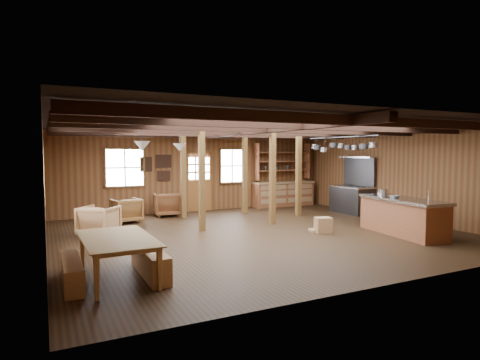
# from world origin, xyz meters

# --- Properties ---
(room) EXTENTS (10.04, 9.04, 2.84)m
(room) POSITION_xyz_m (0.00, 0.00, 1.40)
(room) COLOR black
(room) RESTS_ON ground
(ceiling_joists) EXTENTS (9.80, 8.82, 0.18)m
(ceiling_joists) POSITION_xyz_m (0.00, 0.18, 2.68)
(ceiling_joists) COLOR black
(ceiling_joists) RESTS_ON ceiling
(timber_posts) EXTENTS (3.95, 2.35, 2.80)m
(timber_posts) POSITION_xyz_m (0.52, 2.08, 1.40)
(timber_posts) COLOR #3E2811
(timber_posts) RESTS_ON floor
(back_door) EXTENTS (1.02, 0.08, 2.15)m
(back_door) POSITION_xyz_m (0.00, 4.45, 0.88)
(back_door) COLOR brown
(back_door) RESTS_ON floor
(window_back_left) EXTENTS (1.32, 0.06, 1.32)m
(window_back_left) POSITION_xyz_m (-2.60, 4.46, 1.60)
(window_back_left) COLOR white
(window_back_left) RESTS_ON wall_back
(window_back_right) EXTENTS (1.02, 0.06, 1.32)m
(window_back_right) POSITION_xyz_m (1.30, 4.46, 1.60)
(window_back_right) COLOR white
(window_back_right) RESTS_ON wall_back
(window_left) EXTENTS (0.14, 1.24, 1.32)m
(window_left) POSITION_xyz_m (-4.96, 0.50, 1.60)
(window_left) COLOR white
(window_left) RESTS_ON wall_back
(notice_boards) EXTENTS (1.08, 0.03, 0.90)m
(notice_boards) POSITION_xyz_m (-1.50, 4.46, 1.64)
(notice_boards) COLOR silver
(notice_boards) RESTS_ON wall_back
(back_counter) EXTENTS (2.55, 0.60, 2.45)m
(back_counter) POSITION_xyz_m (3.40, 4.20, 0.60)
(back_counter) COLOR brown
(back_counter) RESTS_ON floor
(pendant_lamps) EXTENTS (1.86, 2.36, 0.66)m
(pendant_lamps) POSITION_xyz_m (-2.25, 1.00, 2.25)
(pendant_lamps) COLOR #313133
(pendant_lamps) RESTS_ON ceiling
(pot_rack) EXTENTS (0.43, 3.00, 0.45)m
(pot_rack) POSITION_xyz_m (2.91, 0.41, 2.29)
(pot_rack) COLOR #313133
(pot_rack) RESTS_ON ceiling
(kitchen_island) EXTENTS (1.18, 2.59, 1.20)m
(kitchen_island) POSITION_xyz_m (3.23, -1.77, 0.48)
(kitchen_island) COLOR brown
(kitchen_island) RESTS_ON floor
(step_stool) EXTENTS (0.53, 0.43, 0.41)m
(step_stool) POSITION_xyz_m (1.53, -0.71, 0.20)
(step_stool) COLOR brown
(step_stool) RESTS_ON floor
(commercial_range) EXTENTS (0.81, 1.59, 1.96)m
(commercial_range) POSITION_xyz_m (4.65, 1.65, 0.63)
(commercial_range) COLOR #313133
(commercial_range) RESTS_ON floor
(dining_table) EXTENTS (1.16, 2.02, 0.70)m
(dining_table) POSITION_xyz_m (-3.90, -2.27, 0.35)
(dining_table) COLOR olive
(dining_table) RESTS_ON floor
(bench_wall) EXTENTS (0.28, 1.48, 0.41)m
(bench_wall) POSITION_xyz_m (-4.65, -2.27, 0.20)
(bench_wall) COLOR brown
(bench_wall) RESTS_ON floor
(bench_aisle) EXTENTS (0.32, 1.68, 0.46)m
(bench_aisle) POSITION_xyz_m (-3.40, -2.27, 0.23)
(bench_aisle) COLOR brown
(bench_aisle) RESTS_ON floor
(armchair_a) EXTENTS (0.91, 0.93, 0.73)m
(armchair_a) POSITION_xyz_m (-2.81, 3.15, 0.36)
(armchair_a) COLOR brown
(armchair_a) RESTS_ON floor
(armchair_b) EXTENTS (0.92, 0.94, 0.77)m
(armchair_b) POSITION_xyz_m (-1.37, 3.80, 0.39)
(armchair_b) COLOR brown
(armchair_b) RESTS_ON floor
(armchair_c) EXTENTS (1.17, 1.17, 0.77)m
(armchair_c) POSITION_xyz_m (-3.79, 1.46, 0.39)
(armchair_c) COLOR #9C7047
(armchair_c) RESTS_ON floor
(counter_pot) EXTENTS (0.27, 0.27, 0.16)m
(counter_pot) POSITION_xyz_m (3.34, -0.97, 1.02)
(counter_pot) COLOR #B2B5B9
(counter_pot) RESTS_ON kitchen_island
(bowl) EXTENTS (0.31, 0.31, 0.06)m
(bowl) POSITION_xyz_m (3.07, -1.64, 0.97)
(bowl) COLOR silver
(bowl) RESTS_ON kitchen_island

